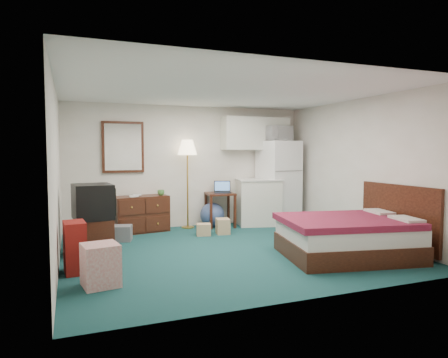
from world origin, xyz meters
name	(u,v)px	position (x,y,z in m)	size (l,w,h in m)	color
floor	(229,250)	(0.00, 0.00, 0.00)	(5.00, 4.50, 0.01)	#0F2E2C
ceiling	(230,91)	(0.00, 0.00, 2.50)	(5.00, 4.50, 0.01)	white
walls	(229,172)	(0.00, 0.00, 1.25)	(5.01, 4.51, 2.50)	white
mirror	(123,147)	(-1.35, 2.22, 1.65)	(0.80, 0.06, 1.00)	white
upper_cabinets	(256,134)	(1.45, 2.08, 1.95)	(1.50, 0.35, 0.70)	silver
headboard	(399,216)	(2.46, -0.99, 0.55)	(0.06, 1.56, 1.00)	black
dresser	(141,214)	(-1.06, 1.98, 0.35)	(1.03, 0.47, 0.70)	black
floor_lamp	(188,184)	(-0.10, 2.05, 0.90)	(0.39, 0.39, 1.80)	gold
desk	(220,210)	(0.57, 1.93, 0.35)	(0.56, 0.56, 0.71)	black
exercise_ball	(212,215)	(0.40, 1.96, 0.25)	(0.50, 0.50, 0.50)	#3B4F81
kitchen_counter	(258,203)	(1.41, 1.84, 0.48)	(0.87, 0.66, 0.95)	silver
fridge	(278,182)	(1.91, 1.88, 0.89)	(0.74, 0.74, 1.79)	white
bed	(347,238)	(1.48, -0.99, 0.29)	(1.81, 1.42, 0.58)	#600918
tv_stand	(95,236)	(-2.00, 0.62, 0.27)	(0.53, 0.58, 0.53)	black
suitcase	(75,247)	(-2.30, -0.35, 0.33)	(0.26, 0.41, 0.67)	#610811
retail_box	(101,265)	(-2.02, -1.01, 0.25)	(0.40, 0.40, 0.50)	silver
file_bin	(120,233)	(-1.53, 1.31, 0.14)	(0.39, 0.29, 0.27)	slate
cardboard_box_a	(204,230)	(-0.03, 1.22, 0.11)	(0.26, 0.22, 0.22)	tan
cardboard_box_b	(223,226)	(0.36, 1.23, 0.14)	(0.24, 0.29, 0.29)	tan
laptop	(223,187)	(0.61, 1.90, 0.83)	(0.35, 0.28, 0.24)	black
crt_tv	(93,202)	(-2.02, 0.63, 0.80)	(0.58, 0.62, 0.54)	black
microwave	(277,132)	(1.89, 1.92, 1.99)	(0.59, 0.33, 0.40)	white
book_a	(129,191)	(-1.29, 1.90, 0.82)	(0.17, 0.02, 0.23)	tan
book_b	(133,190)	(-1.20, 2.06, 0.81)	(0.16, 0.02, 0.22)	tan
mug	(161,192)	(-0.67, 1.94, 0.77)	(0.14, 0.11, 0.14)	#467E39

